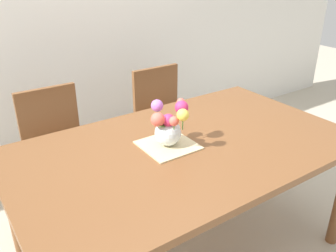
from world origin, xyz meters
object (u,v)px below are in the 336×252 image
chair_left (57,143)px  flower_vase (168,125)px  chair_right (163,115)px  dining_table (185,157)px

chair_left → flower_vase: 1.01m
chair_left → chair_right: size_ratio=1.00×
dining_table → chair_right: (0.45, 0.90, -0.17)m
dining_table → chair_right: chair_right is taller
dining_table → chair_right: bearing=63.5°
chair_right → flower_vase: (-0.54, -0.86, 0.38)m
chair_left → chair_right: same height
dining_table → flower_vase: 0.22m
chair_right → dining_table: bearing=63.5°
chair_right → flower_vase: size_ratio=3.63×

